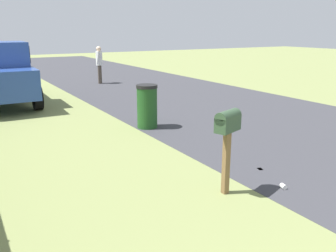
{
  "coord_description": "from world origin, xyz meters",
  "views": [
    {
      "loc": [
        1.84,
        2.81,
        2.48
      ],
      "look_at": [
        6.15,
        0.26,
        1.13
      ],
      "focal_mm": 38.59,
      "sensor_mm": 36.0,
      "label": 1
    }
  ],
  "objects": [
    {
      "name": "mailbox",
      "position": [
        5.85,
        -0.6,
        1.05
      ],
      "size": [
        0.34,
        0.49,
        1.33
      ],
      "rotation": [
        0.0,
        0.0,
        0.34
      ],
      "color": "brown",
      "rests_on": "ground"
    },
    {
      "name": "trash_bin",
      "position": [
        9.92,
        -1.35,
        0.56
      ],
      "size": [
        0.54,
        0.54,
        1.12
      ],
      "color": "#1E4C1E",
      "rests_on": "ground"
    },
    {
      "name": "pedestrian",
      "position": [
        18.06,
        -3.09,
        1.0
      ],
      "size": [
        0.41,
        0.41,
        1.72
      ],
      "rotation": [
        0.0,
        0.0,
        0.94
      ],
      "color": "#4C4238",
      "rests_on": "ground"
    },
    {
      "name": "litter_wrapper_midfield_a",
      "position": [
        6.29,
        -1.79,
        0.0
      ],
      "size": [
        0.14,
        0.12,
        0.01
      ],
      "primitive_type": "cube",
      "rotation": [
        0.0,
        0.0,
        2.83
      ],
      "color": "silver",
      "rests_on": "ground"
    },
    {
      "name": "litter_cup_by_mailbox",
      "position": [
        5.49,
        -1.5,
        0.04
      ],
      "size": [
        0.12,
        0.1,
        0.08
      ],
      "primitive_type": "cylinder",
      "rotation": [
        0.0,
        1.57,
        2.88
      ],
      "color": "white",
      "rests_on": "ground"
    }
  ]
}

